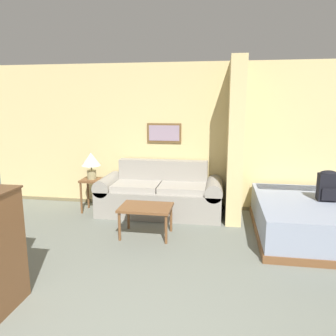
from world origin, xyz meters
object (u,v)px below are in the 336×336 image
(coffee_table, at_px, (146,210))
(backpack, at_px, (328,185))
(table_lamp, at_px, (91,161))
(couch, at_px, (160,195))
(bed, at_px, (315,218))

(coffee_table, bearing_deg, backpack, 9.64)
(coffee_table, distance_m, table_lamp, 1.59)
(couch, relative_size, coffee_table, 2.88)
(coffee_table, height_order, table_lamp, table_lamp)
(couch, xyz_separation_m, table_lamp, (-1.21, -0.07, 0.57))
(couch, relative_size, backpack, 4.82)
(coffee_table, height_order, backpack, backpack)
(coffee_table, distance_m, backpack, 2.62)
(couch, xyz_separation_m, bed, (2.40, -0.60, -0.07))
(couch, bearing_deg, table_lamp, -176.49)
(couch, distance_m, coffee_table, 1.00)
(table_lamp, bearing_deg, backpack, -7.49)
(coffee_table, relative_size, table_lamp, 1.59)
(table_lamp, height_order, backpack, table_lamp)
(table_lamp, xyz_separation_m, bed, (3.61, -0.53, -0.64))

